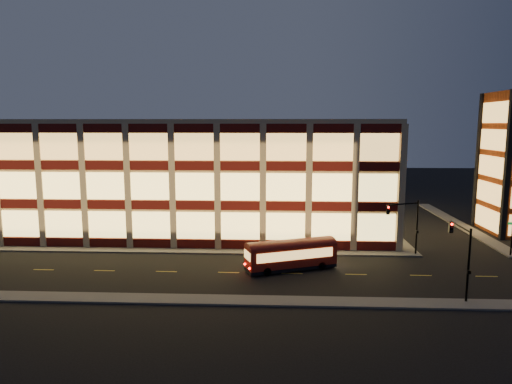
{
  "coord_description": "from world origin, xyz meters",
  "views": [
    {
      "loc": [
        8.54,
        -47.5,
        14.01
      ],
      "look_at": [
        5.95,
        8.0,
        5.66
      ],
      "focal_mm": 32.0,
      "sensor_mm": 36.0,
      "label": 1
    }
  ],
  "objects": [
    {
      "name": "trolley_bus",
      "position": [
        9.93,
        -4.83,
        1.65
      ],
      "size": [
        9.0,
        5.25,
        2.98
      ],
      "rotation": [
        0.0,
        0.0,
        0.37
      ],
      "color": "maroon",
      "rests_on": "ground"
    },
    {
      "name": "office_building",
      "position": [
        -2.91,
        16.91,
        7.25
      ],
      "size": [
        50.45,
        30.45,
        14.5
      ],
      "color": "tan",
      "rests_on": "ground"
    },
    {
      "name": "sidewalk_office_east",
      "position": [
        23.0,
        17.0,
        0.07
      ],
      "size": [
        2.0,
        30.0,
        0.15
      ],
      "primitive_type": "cube",
      "color": "#514F4C",
      "rests_on": "ground"
    },
    {
      "name": "traffic_signal_far",
      "position": [
        22.21,
        0.24,
        4.11
      ],
      "size": [
        3.79,
        1.87,
        6.0
      ],
      "color": "black",
      "rests_on": "ground"
    },
    {
      "name": "ground",
      "position": [
        0.0,
        0.0,
        0.0
      ],
      "size": [
        200.0,
        200.0,
        0.0
      ],
      "primitive_type": "plane",
      "color": "black",
      "rests_on": "ground"
    },
    {
      "name": "sidewalk_near",
      "position": [
        0.0,
        -13.0,
        0.07
      ],
      "size": [
        100.0,
        2.0,
        0.15
      ],
      "primitive_type": "cube",
      "color": "#514F4C",
      "rests_on": "ground"
    },
    {
      "name": "traffic_signal_near",
      "position": [
        23.5,
        -11.03,
        4.13
      ],
      "size": [
        0.32,
        4.45,
        6.0
      ],
      "color": "black",
      "rests_on": "ground"
    },
    {
      "name": "sidewalk_tower_west",
      "position": [
        34.0,
        17.0,
        0.07
      ],
      "size": [
        2.0,
        30.0,
        0.15
      ],
      "primitive_type": "cube",
      "color": "#514F4C",
      "rests_on": "ground"
    },
    {
      "name": "sidewalk_office_south",
      "position": [
        -3.0,
        1.0,
        0.07
      ],
      "size": [
        54.0,
        2.0,
        0.15
      ],
      "primitive_type": "cube",
      "color": "#514F4C",
      "rests_on": "ground"
    }
  ]
}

